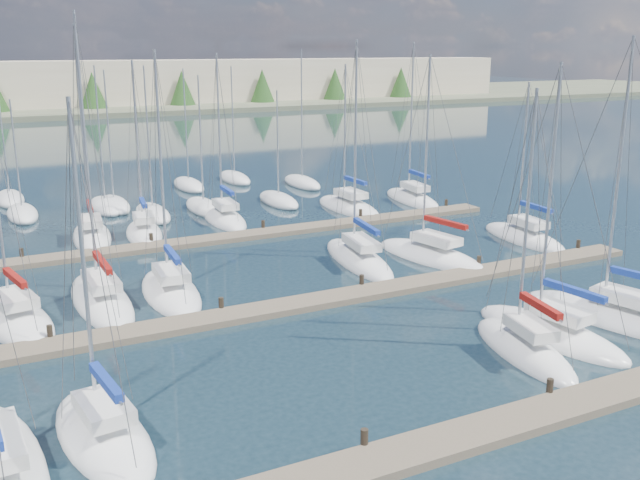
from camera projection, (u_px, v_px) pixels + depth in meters
name	position (u px, v px, depth m)	size (l,w,h in m)	color
ground	(121.00, 174.00, 74.11)	(400.00, 400.00, 0.00)	#1C2E38
dock_near	(479.00, 432.00, 24.13)	(44.00, 1.93, 1.10)	#6B5E4C
dock_mid	(302.00, 304.00, 36.19)	(44.00, 1.93, 1.10)	#6B5E4C
dock_far	(214.00, 239.00, 48.24)	(44.00, 1.93, 1.10)	#6B5E4C
sailboat_j	(171.00, 292.00, 37.89)	(3.31, 8.12, 13.40)	white
sailboat_q	(348.00, 207.00, 57.94)	(3.03, 8.44, 12.20)	white
sailboat_n	(92.00, 236.00, 48.97)	(3.48, 8.59, 14.99)	white
sailboat_f	(619.00, 319.00, 34.15)	(5.14, 10.32, 14.00)	white
sailboat_c	(103.00, 435.00, 23.90)	(3.43, 7.36, 12.08)	white
sailboat_k	(358.00, 259.00, 43.71)	(3.81, 9.49, 13.92)	white
sailboat_o	(144.00, 233.00, 49.79)	(3.29, 6.89, 12.67)	white
sailboat_e	(550.00, 333.00, 32.39)	(3.67, 8.36, 12.92)	white
sailboat_m	(524.00, 238.00, 48.62)	(3.02, 8.13, 11.29)	white
sailboat_d	(524.00, 350.00, 30.61)	(3.53, 7.43, 11.94)	white
sailboat_l	(431.00, 256.00, 44.43)	(4.39, 9.06, 13.12)	white
sailboat_h	(15.00, 320.00, 34.02)	(4.36, 8.05, 12.90)	white
sailboat_i	(101.00, 300.00, 36.66)	(2.77, 9.45, 15.21)	white
sailboat_r	(412.00, 199.00, 60.85)	(3.45, 8.74, 13.92)	white
sailboat_p	(225.00, 218.00, 54.00)	(3.05, 7.81, 13.10)	white
distant_boats	(108.00, 205.00, 58.16)	(36.93, 20.75, 13.30)	#9EA0A5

